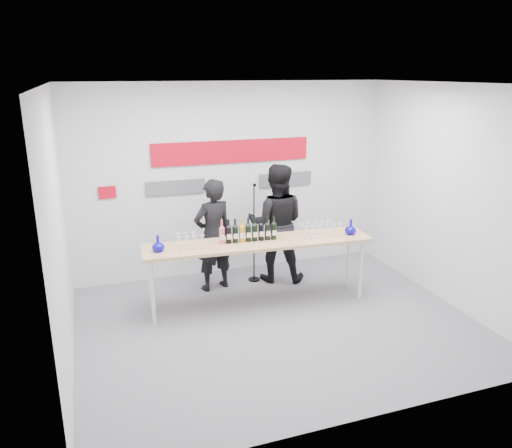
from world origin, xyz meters
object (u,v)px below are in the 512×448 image
object	(u,v)px
presenter_left	(213,235)
presenter_right	(276,223)
tasting_table	(258,246)
mic_stand	(254,252)

from	to	relation	value
presenter_left	presenter_right	xyz separation A→B (m)	(1.00, 0.03, 0.07)
tasting_table	mic_stand	distance (m)	0.93
presenter_left	presenter_right	distance (m)	1.01
tasting_table	mic_stand	bearing A→B (deg)	79.01
mic_stand	presenter_right	bearing A→B (deg)	-12.98
presenter_left	mic_stand	distance (m)	0.76
tasting_table	mic_stand	xyz separation A→B (m)	(0.22, 0.82, -0.39)
tasting_table	presenter_right	bearing A→B (deg)	57.73
tasting_table	presenter_right	size ratio (longest dim) A/B	1.72
presenter_left	presenter_right	world-z (taller)	presenter_right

